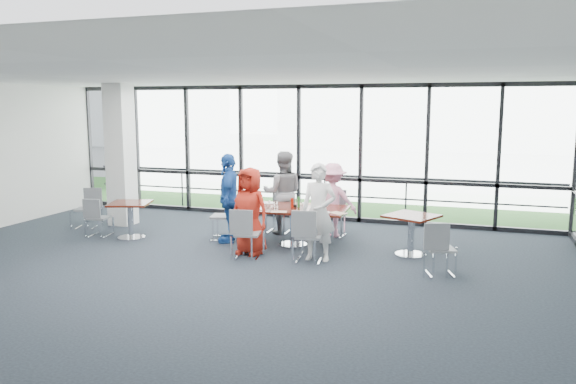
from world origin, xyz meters
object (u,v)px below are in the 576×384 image
(chair_main_nr, at_px, (309,236))
(chair_main_end, at_px, (223,216))
(structural_column, at_px, (121,155))
(diner_near_left, at_px, (250,211))
(diner_near_right, at_px, (319,212))
(diner_far_right, at_px, (333,200))
(chair_main_fr, at_px, (334,214))
(side_table_left, at_px, (130,209))
(chair_spare_la, at_px, (99,218))
(chair_main_fl, at_px, (279,211))
(main_table, at_px, (293,213))
(diner_end, at_px, (229,198))
(chair_main_nl, at_px, (248,234))
(chair_spare_lb, at_px, (86,209))
(diner_far_left, at_px, (283,193))
(side_table_right, at_px, (411,222))
(chair_spare_r, at_px, (441,249))

(chair_main_nr, relative_size, chair_main_end, 0.95)
(structural_column, bearing_deg, chair_main_end, -12.53)
(diner_near_left, relative_size, diner_near_right, 0.93)
(diner_far_right, height_order, chair_main_end, diner_far_right)
(chair_main_fr, bearing_deg, side_table_left, 25.17)
(chair_spare_la, bearing_deg, chair_main_fl, 14.26)
(main_table, xyz_separation_m, diner_end, (-1.31, -0.10, 0.25))
(diner_far_right, height_order, diner_end, diner_end)
(chair_main_nl, bearing_deg, chair_main_nr, -5.57)
(main_table, height_order, diner_near_right, diner_near_right)
(chair_spare_la, distance_m, chair_spare_lb, 0.99)
(side_table_left, distance_m, chair_main_end, 1.93)
(diner_far_left, bearing_deg, chair_main_fr, 167.48)
(chair_main_end, distance_m, chair_spare_la, 2.64)
(chair_main_fr, bearing_deg, structural_column, 8.43)
(diner_far_right, bearing_deg, side_table_right, 147.29)
(chair_main_fl, distance_m, chair_spare_lb, 4.32)
(chair_main_fr, bearing_deg, main_table, 64.54)
(chair_main_nr, distance_m, chair_spare_r, 2.23)
(side_table_left, distance_m, chair_spare_lb, 1.60)
(chair_main_fl, distance_m, chair_main_fr, 1.21)
(diner_near_left, height_order, chair_main_fr, diner_near_left)
(main_table, height_order, side_table_right, same)
(chair_spare_la, relative_size, chair_spare_r, 0.92)
(diner_near_left, height_order, chair_main_nl, diner_near_left)
(chair_main_nl, bearing_deg, structural_column, 143.91)
(structural_column, distance_m, chair_main_nr, 5.33)
(diner_end, relative_size, chair_main_nr, 1.94)
(diner_end, distance_m, chair_main_end, 0.46)
(diner_near_left, relative_size, chair_spare_lb, 1.86)
(chair_spare_r, bearing_deg, chair_spare_lb, 153.20)
(chair_main_nl, distance_m, chair_main_fr, 2.40)
(chair_main_fl, bearing_deg, chair_main_nl, 90.83)
(diner_near_right, height_order, chair_main_nl, diner_near_right)
(chair_main_fr, bearing_deg, diner_near_right, 99.32)
(main_table, distance_m, chair_spare_lb, 4.85)
(chair_main_fl, relative_size, chair_spare_la, 1.18)
(chair_main_end, bearing_deg, chair_main_fr, 103.73)
(chair_main_fr, distance_m, chair_spare_la, 4.90)
(main_table, height_order, chair_spare_r, chair_spare_r)
(main_table, relative_size, chair_main_fr, 2.30)
(diner_end, xyz_separation_m, chair_spare_r, (4.17, -1.00, -0.46))
(structural_column, bearing_deg, diner_end, -13.76)
(main_table, relative_size, diner_near_left, 1.33)
(chair_main_nl, bearing_deg, side_table_left, 156.25)
(structural_column, distance_m, chair_main_fr, 5.03)
(diner_near_right, height_order, chair_main_fr, diner_near_right)
(side_table_left, distance_m, chair_main_fr, 4.21)
(side_table_right, height_order, chair_main_end, chair_main_end)
(diner_near_left, relative_size, chair_spare_la, 2.02)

